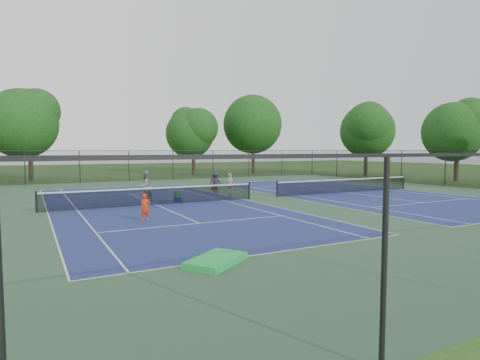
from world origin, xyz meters
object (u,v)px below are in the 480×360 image
tree_back_a (29,120)px  instructor (146,187)px  tree_back_c (193,130)px  child_player (145,207)px  ball_hopper (177,194)px  tree_back_d (253,121)px  tree_side_e (367,127)px  ball_crate (178,200)px  bystander_b (215,183)px  tree_side_f (458,128)px  bystander_c (215,181)px  bystander_a (230,185)px

tree_back_a → instructor: bearing=-75.9°
tree_back_c → child_player: bearing=-114.9°
ball_hopper → child_player: bearing=-121.8°
tree_back_d → ball_hopper: tree_back_d is taller
tree_back_c → tree_back_d: tree_back_d is taller
tree_side_e → instructor: size_ratio=4.72×
tree_back_d → ball_hopper: size_ratio=26.18×
tree_back_c → instructor: tree_back_c is taller
tree_back_d → ball_crate: size_ratio=29.93×
bystander_b → tree_side_f: bearing=-170.6°
child_player → bystander_c: bearing=46.1°
bystander_b → bystander_a: bearing=104.9°
tree_back_c → bystander_a: bearing=-105.7°
tree_back_d → ball_hopper: 30.58m
tree_side_f → tree_back_c: bearing=130.8°
tree_back_d → bystander_b: (-14.72, -20.37, -6.06)m
tree_back_d → ball_hopper: (-18.56, -23.47, -6.32)m
tree_side_f → bystander_b: (-25.72, 0.63, -4.48)m
tree_side_e → ball_hopper: bearing=-154.7°
tree_back_c → bystander_b: 22.89m
tree_back_a → tree_side_f: (37.00, -21.00, -0.79)m
instructor → bystander_a: size_ratio=1.20×
tree_back_c → instructor: bearing=-117.3°
instructor → ball_crate: bearing=135.7°
bystander_a → bystander_c: 4.24m
tree_back_a → tree_back_d: bearing=0.0°
tree_side_e → bystander_c: (-23.81, -8.23, -5.09)m
child_player → bystander_c: bystander_c is taller
bystander_c → ball_crate: bystander_c is taller
tree_back_d → tree_side_e: (10.00, -10.00, -1.02)m
tree_back_d → bystander_b: size_ratio=6.74×
tree_side_e → child_player: 37.31m
child_player → ball_hopper: (3.27, 5.28, -0.08)m
tree_side_e → ball_hopper: tree_side_e is taller
tree_back_a → tree_back_c: 18.04m
tree_back_d → tree_side_e: tree_back_d is taller
tree_back_a → tree_back_c: tree_back_a is taller
tree_back_c → ball_hopper: 27.11m
instructor → child_player: bearing=52.5°
tree_back_a → child_player: tree_back_a is taller
tree_side_e → tree_side_f: 11.06m
tree_back_a → child_player: size_ratio=7.72×
tree_back_a → tree_side_e: bearing=-15.5°
bystander_c → tree_back_d: bearing=-113.7°
ball_crate → ball_hopper: 0.35m
tree_side_f → bystander_c: bearing=173.6°
tree_side_e → bystander_a: size_ratio=5.68×
tree_side_e → ball_crate: bearing=-154.7°
bystander_c → ball_crate: size_ratio=4.16×
tree_back_a → instructor: size_ratio=4.86×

